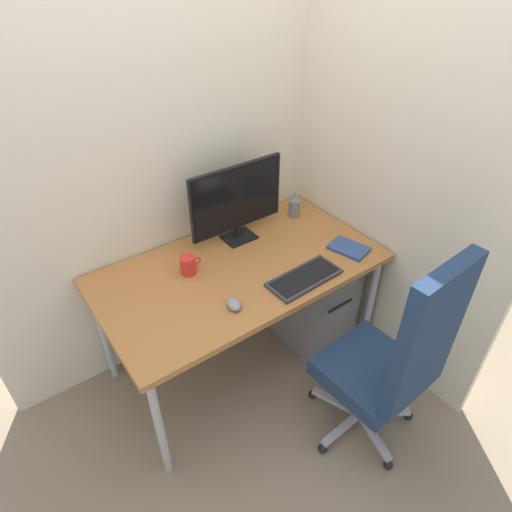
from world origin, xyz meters
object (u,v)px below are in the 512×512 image
Objects in this scene: keyboard at (304,278)px; monitor at (237,200)px; mouse at (234,304)px; office_chair at (395,360)px; notebook at (349,248)px; filing_cabinet at (308,296)px; coffee_mug at (188,265)px; pen_holder at (294,208)px.

monitor is at bearing 96.44° from keyboard.
mouse reaches higher than keyboard.
mouse is (-0.48, 0.60, 0.16)m from office_chair.
keyboard is at bearing 172.60° from notebook.
mouse is at bearing 128.75° from office_chair.
keyboard is 0.41m from mouse.
keyboard is 4.33× the size of mouse.
filing_cabinet is at bearing 41.06° from keyboard.
monitor reaches higher than coffee_mug.
coffee_mug is at bearing 108.85° from mouse.
office_chair is at bearing -105.10° from pen_holder.
monitor is at bearing 96.89° from office_chair.
notebook is (0.79, 0.01, -0.01)m from mouse.
filing_cabinet is at bearing -105.82° from pen_holder.
filing_cabinet is 3.25× the size of pen_holder.
keyboard is at bearing -41.26° from coffee_mug.
office_chair is 1.14m from pen_holder.
mouse reaches higher than filing_cabinet.
keyboard is at bearing 6.53° from mouse.
keyboard is 2.16× the size of pen_holder.
mouse is at bearing 174.67° from keyboard.
office_chair is at bearing -39.39° from mouse.
keyboard is 3.41× the size of coffee_mug.
monitor is 0.64m from mouse.
filing_cabinet is at bearing -11.26° from coffee_mug.
office_chair reaches higher than notebook.
office_chair is at bearing -131.76° from notebook.
mouse is at bearing -125.87° from monitor.
mouse is (-0.41, 0.04, 0.01)m from keyboard.
office_chair is 6.51× the size of pen_holder.
monitor reaches higher than keyboard.
monitor reaches higher than filing_cabinet.
mouse is 0.50× the size of pen_holder.
filing_cabinet is at bearing 75.14° from office_chair.
coffee_mug is at bearing 142.06° from notebook.
filing_cabinet is 0.83m from monitor.
pen_holder is at bearing 54.93° from keyboard.
notebook is 0.90m from coffee_mug.
office_chair is 0.59m from keyboard.
pen_holder is (0.08, 0.27, 0.51)m from filing_cabinet.
coffee_mug is at bearing 118.71° from office_chair.
coffee_mug is at bearing 138.74° from keyboard.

